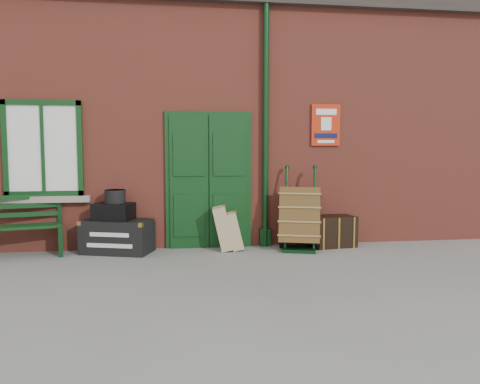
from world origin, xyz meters
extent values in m
plane|color=gray|center=(0.00, 0.00, 0.00)|extent=(80.00, 80.00, 0.00)
cube|color=#A14434|center=(0.00, 3.50, 2.00)|extent=(10.00, 4.00, 4.00)
cube|color=#38302B|center=(0.00, 3.50, 4.15)|extent=(10.30, 4.30, 0.30)
cube|color=#0E3413|center=(-0.30, 1.46, 1.10)|extent=(1.42, 0.12, 2.32)
cube|color=white|center=(-2.90, 1.45, 1.65)|extent=(1.20, 0.08, 1.50)
cylinder|color=black|center=(0.65, 1.42, 2.00)|extent=(0.10, 0.10, 4.00)
cube|color=red|center=(1.70, 1.47, 2.05)|extent=(0.50, 0.03, 0.70)
cube|color=#0E3413|center=(-3.36, 1.07, 0.47)|extent=(1.61, 0.76, 0.04)
cube|color=#0E3413|center=(-3.41, 1.30, 0.76)|extent=(1.53, 0.39, 0.42)
cube|color=black|center=(-2.63, 1.24, 0.23)|extent=(0.17, 0.47, 0.47)
cube|color=black|center=(-1.77, 1.25, 0.26)|extent=(1.18, 0.88, 0.53)
cube|color=black|center=(-1.82, 1.25, 0.66)|extent=(0.68, 0.58, 0.26)
cylinder|color=black|center=(-1.79, 1.25, 0.90)|extent=(0.40, 0.40, 0.21)
cube|color=tan|center=(-0.08, 1.25, 0.36)|extent=(0.40, 0.54, 0.73)
cube|color=tan|center=(0.10, 1.25, 0.31)|extent=(0.36, 0.48, 0.63)
cube|color=black|center=(1.11, 0.94, 0.03)|extent=(0.61, 0.52, 0.05)
cylinder|color=black|center=(0.95, 1.19, 0.68)|extent=(0.15, 0.36, 1.33)
cylinder|color=black|center=(1.39, 1.05, 0.68)|extent=(0.15, 0.36, 1.33)
cylinder|color=black|center=(0.89, 1.23, 0.13)|extent=(0.13, 0.25, 0.25)
cylinder|color=black|center=(1.47, 1.05, 0.13)|extent=(0.13, 0.25, 0.25)
cube|color=brown|center=(1.16, 1.10, 0.54)|extent=(0.83, 0.87, 0.98)
cube|color=black|center=(1.77, 1.25, 0.26)|extent=(0.78, 0.57, 0.52)
camera|label=1|loc=(-0.87, -6.26, 1.61)|focal=35.00mm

